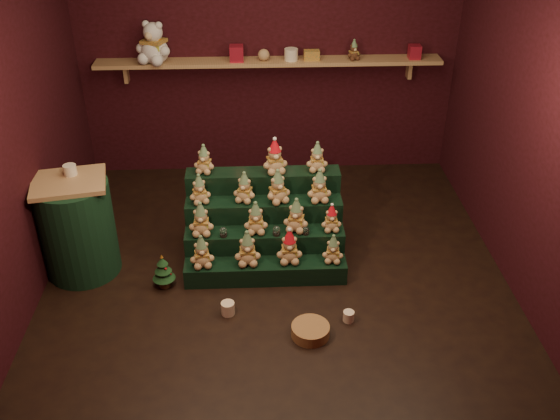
{
  "coord_description": "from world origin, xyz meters",
  "views": [
    {
      "loc": [
        -0.16,
        -4.45,
        3.38
      ],
      "look_at": [
        0.04,
        0.25,
        0.48
      ],
      "focal_mm": 40.0,
      "sensor_mm": 36.0,
      "label": 1
    }
  ],
  "objects_px": {
    "riser_tier_front": "(266,271)",
    "mug_right": "(349,316)",
    "mug_left": "(228,308)",
    "white_bear": "(153,37)",
    "mini_christmas_tree": "(163,271)",
    "side_table": "(78,227)",
    "snow_globe_c": "(306,231)",
    "wicker_basket": "(310,331)",
    "snow_globe_b": "(276,231)",
    "snow_globe_a": "(223,232)",
    "brown_bear": "(354,50)"
  },
  "relations": [
    {
      "from": "mug_left",
      "to": "mini_christmas_tree",
      "type": "bearing_deg",
      "value": 145.44
    },
    {
      "from": "snow_globe_c",
      "to": "mini_christmas_tree",
      "type": "bearing_deg",
      "value": -170.21
    },
    {
      "from": "mini_christmas_tree",
      "to": "side_table",
      "type": "bearing_deg",
      "value": 159.5
    },
    {
      "from": "riser_tier_front",
      "to": "white_bear",
      "type": "xyz_separation_m",
      "value": [
        -1.06,
        1.96,
        1.49
      ]
    },
    {
      "from": "mug_left",
      "to": "mug_right",
      "type": "bearing_deg",
      "value": -7.51
    },
    {
      "from": "snow_globe_c",
      "to": "side_table",
      "type": "distance_m",
      "value": 1.97
    },
    {
      "from": "snow_globe_c",
      "to": "side_table",
      "type": "xyz_separation_m",
      "value": [
        -1.97,
        0.06,
        0.05
      ]
    },
    {
      "from": "snow_globe_c",
      "to": "mug_right",
      "type": "xyz_separation_m",
      "value": [
        0.29,
        -0.72,
        -0.35
      ]
    },
    {
      "from": "snow_globe_c",
      "to": "white_bear",
      "type": "distance_m",
      "value": 2.58
    },
    {
      "from": "side_table",
      "to": "riser_tier_front",
      "type": "bearing_deg",
      "value": -18.84
    },
    {
      "from": "snow_globe_c",
      "to": "wicker_basket",
      "type": "bearing_deg",
      "value": -91.72
    },
    {
      "from": "wicker_basket",
      "to": "mug_right",
      "type": "bearing_deg",
      "value": 26.03
    },
    {
      "from": "mug_left",
      "to": "white_bear",
      "type": "height_order",
      "value": "white_bear"
    },
    {
      "from": "riser_tier_front",
      "to": "white_bear",
      "type": "distance_m",
      "value": 2.68
    },
    {
      "from": "riser_tier_front",
      "to": "mini_christmas_tree",
      "type": "bearing_deg",
      "value": -176.59
    },
    {
      "from": "mini_christmas_tree",
      "to": "mug_right",
      "type": "bearing_deg",
      "value": -18.51
    },
    {
      "from": "brown_bear",
      "to": "mug_left",
      "type": "bearing_deg",
      "value": -136.38
    },
    {
      "from": "mini_christmas_tree",
      "to": "white_bear",
      "type": "bearing_deg",
      "value": 95.43
    },
    {
      "from": "mug_right",
      "to": "wicker_basket",
      "type": "relative_size",
      "value": 0.3
    },
    {
      "from": "riser_tier_front",
      "to": "side_table",
      "type": "bearing_deg",
      "value": 172.09
    },
    {
      "from": "wicker_basket",
      "to": "snow_globe_b",
      "type": "bearing_deg",
      "value": 104.6
    },
    {
      "from": "riser_tier_front",
      "to": "mug_right",
      "type": "xyz_separation_m",
      "value": [
        0.65,
        -0.56,
        -0.05
      ]
    },
    {
      "from": "mini_christmas_tree",
      "to": "brown_bear",
      "type": "height_order",
      "value": "brown_bear"
    },
    {
      "from": "mug_left",
      "to": "white_bear",
      "type": "relative_size",
      "value": 0.21
    },
    {
      "from": "brown_bear",
      "to": "snow_globe_a",
      "type": "bearing_deg",
      "value": -144.51
    },
    {
      "from": "snow_globe_b",
      "to": "mug_right",
      "type": "bearing_deg",
      "value": -52.76
    },
    {
      "from": "snow_globe_a",
      "to": "snow_globe_c",
      "type": "distance_m",
      "value": 0.71
    },
    {
      "from": "snow_globe_c",
      "to": "snow_globe_a",
      "type": "bearing_deg",
      "value": 180.0
    },
    {
      "from": "side_table",
      "to": "white_bear",
      "type": "bearing_deg",
      "value": 61.63
    },
    {
      "from": "snow_globe_b",
      "to": "side_table",
      "type": "bearing_deg",
      "value": 177.87
    },
    {
      "from": "riser_tier_front",
      "to": "snow_globe_a",
      "type": "distance_m",
      "value": 0.5
    },
    {
      "from": "riser_tier_front",
      "to": "mug_right",
      "type": "relative_size",
      "value": 15.63
    },
    {
      "from": "mini_christmas_tree",
      "to": "snow_globe_c",
      "type": "bearing_deg",
      "value": 9.79
    },
    {
      "from": "wicker_basket",
      "to": "white_bear",
      "type": "distance_m",
      "value": 3.39
    },
    {
      "from": "riser_tier_front",
      "to": "snow_globe_b",
      "type": "bearing_deg",
      "value": 57.54
    },
    {
      "from": "snow_globe_c",
      "to": "wicker_basket",
      "type": "relative_size",
      "value": 0.25
    },
    {
      "from": "riser_tier_front",
      "to": "mug_right",
      "type": "distance_m",
      "value": 0.86
    },
    {
      "from": "mini_christmas_tree",
      "to": "mug_right",
      "type": "height_order",
      "value": "mini_christmas_tree"
    },
    {
      "from": "riser_tier_front",
      "to": "wicker_basket",
      "type": "xyz_separation_m",
      "value": [
        0.33,
        -0.72,
        -0.04
      ]
    },
    {
      "from": "snow_globe_a",
      "to": "mini_christmas_tree",
      "type": "relative_size",
      "value": 0.27
    },
    {
      "from": "snow_globe_c",
      "to": "brown_bear",
      "type": "relative_size",
      "value": 0.37
    },
    {
      "from": "snow_globe_a",
      "to": "snow_globe_c",
      "type": "bearing_deg",
      "value": 0.0
    },
    {
      "from": "side_table",
      "to": "mini_christmas_tree",
      "type": "xyz_separation_m",
      "value": [
        0.74,
        -0.28,
        -0.29
      ]
    },
    {
      "from": "snow_globe_b",
      "to": "mini_christmas_tree",
      "type": "bearing_deg",
      "value": -167.71
    },
    {
      "from": "side_table",
      "to": "mug_left",
      "type": "height_order",
      "value": "side_table"
    },
    {
      "from": "white_bear",
      "to": "snow_globe_c",
      "type": "bearing_deg",
      "value": -29.01
    },
    {
      "from": "riser_tier_front",
      "to": "snow_globe_a",
      "type": "bearing_deg",
      "value": 155.85
    },
    {
      "from": "snow_globe_a",
      "to": "mug_left",
      "type": "bearing_deg",
      "value": -86.16
    },
    {
      "from": "mini_christmas_tree",
      "to": "mug_left",
      "type": "relative_size",
      "value": 2.99
    },
    {
      "from": "riser_tier_front",
      "to": "wicker_basket",
      "type": "height_order",
      "value": "riser_tier_front"
    }
  ]
}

